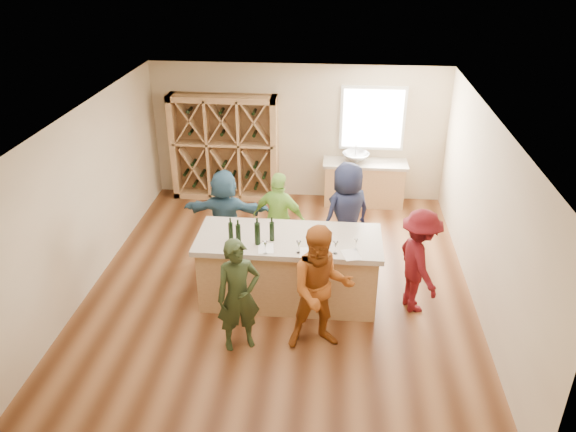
# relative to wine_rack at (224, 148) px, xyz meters

# --- Properties ---
(floor) EXTENTS (6.00, 7.00, 0.10)m
(floor) POSITION_rel_wine_rack_xyz_m (1.50, -3.27, -1.15)
(floor) COLOR brown
(floor) RESTS_ON ground
(ceiling) EXTENTS (6.00, 7.00, 0.10)m
(ceiling) POSITION_rel_wine_rack_xyz_m (1.50, -3.27, 1.75)
(ceiling) COLOR white
(ceiling) RESTS_ON ground
(wall_back) EXTENTS (6.00, 0.10, 2.80)m
(wall_back) POSITION_rel_wine_rack_xyz_m (1.50, 0.28, 0.30)
(wall_back) COLOR beige
(wall_back) RESTS_ON ground
(wall_front) EXTENTS (6.00, 0.10, 2.80)m
(wall_front) POSITION_rel_wine_rack_xyz_m (1.50, -6.82, 0.30)
(wall_front) COLOR beige
(wall_front) RESTS_ON ground
(wall_left) EXTENTS (0.10, 7.00, 2.80)m
(wall_left) POSITION_rel_wine_rack_xyz_m (-1.55, -3.27, 0.30)
(wall_left) COLOR beige
(wall_left) RESTS_ON ground
(wall_right) EXTENTS (0.10, 7.00, 2.80)m
(wall_right) POSITION_rel_wine_rack_xyz_m (4.55, -3.27, 0.30)
(wall_right) COLOR beige
(wall_right) RESTS_ON ground
(window_frame) EXTENTS (1.30, 0.06, 1.30)m
(window_frame) POSITION_rel_wine_rack_xyz_m (3.00, 0.20, 0.65)
(window_frame) COLOR white
(window_frame) RESTS_ON wall_back
(window_pane) EXTENTS (1.18, 0.01, 1.18)m
(window_pane) POSITION_rel_wine_rack_xyz_m (3.00, 0.17, 0.65)
(window_pane) COLOR white
(window_pane) RESTS_ON wall_back
(wine_rack) EXTENTS (2.20, 0.45, 2.20)m
(wine_rack) POSITION_rel_wine_rack_xyz_m (0.00, 0.00, 0.00)
(wine_rack) COLOR tan
(wine_rack) RESTS_ON floor
(back_counter_base) EXTENTS (1.60, 0.58, 0.86)m
(back_counter_base) POSITION_rel_wine_rack_xyz_m (2.90, -0.07, -0.67)
(back_counter_base) COLOR tan
(back_counter_base) RESTS_ON floor
(back_counter_top) EXTENTS (1.70, 0.62, 0.06)m
(back_counter_top) POSITION_rel_wine_rack_xyz_m (2.90, -0.07, -0.21)
(back_counter_top) COLOR #B4A794
(back_counter_top) RESTS_ON back_counter_base
(sink) EXTENTS (0.54, 0.54, 0.19)m
(sink) POSITION_rel_wine_rack_xyz_m (2.70, -0.07, -0.09)
(sink) COLOR silver
(sink) RESTS_ON back_counter_top
(faucet) EXTENTS (0.02, 0.02, 0.30)m
(faucet) POSITION_rel_wine_rack_xyz_m (2.70, 0.11, -0.03)
(faucet) COLOR silver
(faucet) RESTS_ON back_counter_top
(tasting_counter_base) EXTENTS (2.60, 1.00, 1.00)m
(tasting_counter_base) POSITION_rel_wine_rack_xyz_m (1.66, -3.62, -0.60)
(tasting_counter_base) COLOR tan
(tasting_counter_base) RESTS_ON floor
(tasting_counter_top) EXTENTS (2.72, 1.12, 0.08)m
(tasting_counter_top) POSITION_rel_wine_rack_xyz_m (1.66, -3.62, -0.06)
(tasting_counter_top) COLOR #B4A794
(tasting_counter_top) RESTS_ON tasting_counter_base
(wine_bottle_a) EXTENTS (0.09, 0.09, 0.28)m
(wine_bottle_a) POSITION_rel_wine_rack_xyz_m (0.83, -3.77, 0.12)
(wine_bottle_a) COLOR black
(wine_bottle_a) RESTS_ON tasting_counter_top
(wine_bottle_b) EXTENTS (0.09, 0.09, 0.29)m
(wine_bottle_b) POSITION_rel_wine_rack_xyz_m (0.96, -3.85, 0.13)
(wine_bottle_b) COLOR black
(wine_bottle_b) RESTS_ON tasting_counter_top
(wine_bottle_d) EXTENTS (0.10, 0.10, 0.34)m
(wine_bottle_d) POSITION_rel_wine_rack_xyz_m (1.23, -3.86, 0.15)
(wine_bottle_d) COLOR black
(wine_bottle_d) RESTS_ON tasting_counter_top
(wine_bottle_e) EXTENTS (0.09, 0.09, 0.29)m
(wine_bottle_e) POSITION_rel_wine_rack_xyz_m (1.43, -3.73, 0.13)
(wine_bottle_e) COLOR black
(wine_bottle_e) RESTS_ON tasting_counter_top
(wine_glass_a) EXTENTS (0.08, 0.08, 0.20)m
(wine_glass_a) POSITION_rel_wine_rack_xyz_m (1.38, -4.11, 0.08)
(wine_glass_a) COLOR white
(wine_glass_a) RESTS_ON tasting_counter_top
(wine_glass_b) EXTENTS (0.09, 0.09, 0.19)m
(wine_glass_b) POSITION_rel_wine_rack_xyz_m (1.84, -4.05, 0.07)
(wine_glass_b) COLOR white
(wine_glass_b) RESTS_ON tasting_counter_top
(wine_glass_c) EXTENTS (0.09, 0.09, 0.20)m
(wine_glass_c) POSITION_rel_wine_rack_xyz_m (2.35, -4.03, 0.08)
(wine_glass_c) COLOR white
(wine_glass_c) RESTS_ON tasting_counter_top
(wine_glass_d) EXTENTS (0.08, 0.08, 0.18)m
(wine_glass_d) POSITION_rel_wine_rack_xyz_m (2.06, -3.74, 0.07)
(wine_glass_d) COLOR white
(wine_glass_d) RESTS_ON tasting_counter_top
(wine_glass_e) EXTENTS (0.07, 0.07, 0.16)m
(wine_glass_e) POSITION_rel_wine_rack_xyz_m (2.63, -3.90, 0.06)
(wine_glass_e) COLOR white
(wine_glass_e) RESTS_ON tasting_counter_top
(tasting_menu_a) EXTENTS (0.25, 0.32, 0.00)m
(tasting_menu_a) POSITION_rel_wine_rack_xyz_m (1.37, -3.97, -0.02)
(tasting_menu_a) COLOR white
(tasting_menu_a) RESTS_ON tasting_counter_top
(tasting_menu_b) EXTENTS (0.22, 0.29, 0.00)m
(tasting_menu_b) POSITION_rel_wine_rack_xyz_m (1.96, -4.04, -0.02)
(tasting_menu_b) COLOR white
(tasting_menu_b) RESTS_ON tasting_counter_top
(tasting_menu_c) EXTENTS (0.31, 0.36, 0.00)m
(tasting_menu_c) POSITION_rel_wine_rack_xyz_m (2.57, -4.04, -0.02)
(tasting_menu_c) COLOR white
(tasting_menu_c) RESTS_ON tasting_counter_top
(person_near_left) EXTENTS (0.72, 0.64, 1.63)m
(person_near_left) POSITION_rel_wine_rack_xyz_m (1.10, -4.77, -0.29)
(person_near_left) COLOR #263319
(person_near_left) RESTS_ON floor
(person_near_right) EXTENTS (0.96, 0.66, 1.81)m
(person_near_right) POSITION_rel_wine_rack_xyz_m (2.18, -4.65, -0.20)
(person_near_right) COLOR #994C19
(person_near_right) RESTS_ON floor
(person_server) EXTENTS (0.76, 1.14, 1.62)m
(person_server) POSITION_rel_wine_rack_xyz_m (3.56, -3.67, -0.29)
(person_server) COLOR #590F14
(person_server) RESTS_ON floor
(person_far_mid) EXTENTS (1.06, 0.77, 1.63)m
(person_far_mid) POSITION_rel_wine_rack_xyz_m (1.41, -2.54, -0.28)
(person_far_mid) COLOR #8CC64C
(person_far_mid) RESTS_ON floor
(person_far_right) EXTENTS (1.05, 0.96, 1.80)m
(person_far_right) POSITION_rel_wine_rack_xyz_m (2.52, -2.43, -0.20)
(person_far_right) COLOR #191E38
(person_far_right) RESTS_ON floor
(person_far_left) EXTENTS (1.49, 0.54, 1.60)m
(person_far_left) POSITION_rel_wine_rack_xyz_m (0.47, -2.42, -0.30)
(person_far_left) COLOR #335972
(person_far_left) RESTS_ON floor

